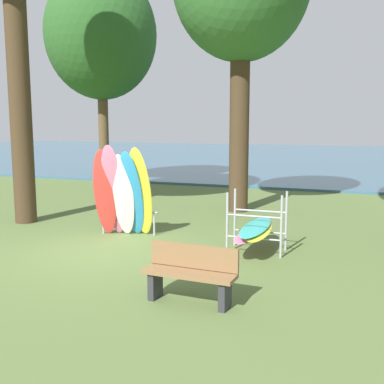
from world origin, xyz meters
TOP-DOWN VIEW (x-y plane):
  - ground_plane at (0.00, 0.00)m, footprint 80.00×80.00m
  - lake_water at (0.00, 28.14)m, footprint 80.00×36.00m
  - tree_mid_behind at (-5.32, 8.84)m, footprint 4.49×4.49m
  - leaning_board_pile at (-0.29, 1.22)m, footprint 1.44×0.97m
  - board_storage_rack at (2.89, 1.07)m, footprint 1.15×2.13m
  - park_bench at (2.58, -1.97)m, footprint 1.42×0.48m

SIDE VIEW (x-z plane):
  - ground_plane at x=0.00m, z-range 0.00..0.00m
  - lake_water at x=0.00m, z-range 0.00..0.10m
  - park_bench at x=2.58m, z-range 0.03..0.88m
  - board_storage_rack at x=2.89m, z-range -0.15..1.10m
  - leaning_board_pile at x=-0.29m, z-range -0.06..2.11m
  - tree_mid_behind at x=-5.32m, z-range 1.76..10.50m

